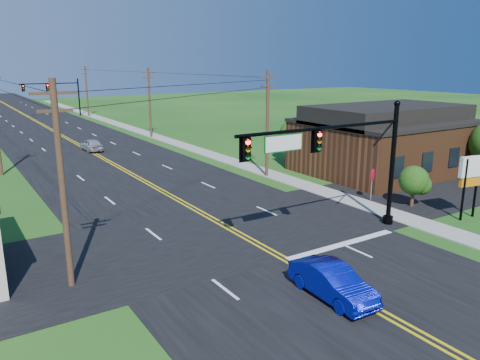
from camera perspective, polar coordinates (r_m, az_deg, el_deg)
ground at (r=19.25m, az=18.82°, el=-16.54°), size 260.00×260.00×0.00m
road_main at (r=62.14m, az=-19.87°, el=4.41°), size 16.00×220.00×0.04m
road_cross at (r=27.43m, az=-1.11°, el=-6.29°), size 70.00×10.00×0.04m
sidewalk at (r=56.18m, az=-7.00°, el=4.22°), size 2.00×160.00×0.08m
signal_mast_main at (r=25.70m, az=11.88°, el=2.98°), size 11.30×0.60×7.48m
signal_mast_far at (r=91.81m, az=-21.77°, el=9.97°), size 10.98×0.60×7.48m
brick_building at (r=44.16m, az=17.25°, el=4.05°), size 14.20×11.20×4.70m
utility_pole_left_a at (r=20.87m, az=-20.89°, el=-0.29°), size 1.80×0.28×9.00m
utility_pole_right_a at (r=39.78m, az=3.36°, el=7.06°), size 1.80×0.28×9.00m
utility_pole_right_b at (r=62.59m, az=-10.95°, el=9.39°), size 1.80×0.28×9.00m
utility_pole_right_c at (r=91.07m, az=-18.18°, el=10.35°), size 1.80×0.28×9.00m
tree_right_back at (r=46.96m, az=6.60°, el=5.46°), size 3.00×3.00×4.10m
shrub_corner at (r=33.70m, az=20.42°, el=-0.06°), size 2.00×2.00×2.86m
blue_car at (r=20.25m, az=11.19°, el=-12.16°), size 1.64×4.32×1.41m
distant_car at (r=54.69m, az=-17.66°, el=4.07°), size 1.81×4.08×1.36m
stop_sign at (r=34.28m, az=15.83°, el=0.27°), size 0.78×0.38×2.36m
pylon_sign at (r=32.29m, az=26.42°, el=0.74°), size 1.97×0.63×4.02m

